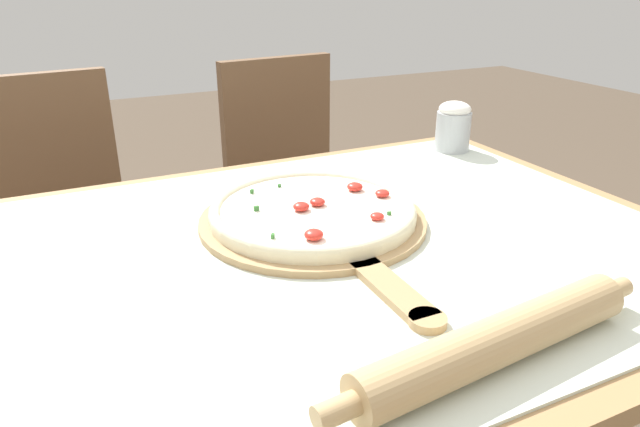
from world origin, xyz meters
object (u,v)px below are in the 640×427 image
Objects in this scene: rolling_pin at (497,341)px; chair_left at (61,217)px; flour_cup at (453,126)px; pizza_peel at (317,223)px; pizza at (313,210)px; chair_right at (292,180)px.

chair_left is at bearing 109.95° from rolling_pin.
flour_cup reaches higher than rolling_pin.
flour_cup is (0.50, 0.27, 0.06)m from pizza_peel.
pizza_peel is at bearing -91.44° from pizza.
rolling_pin is 3.91× the size of flour_cup.
pizza_peel is at bearing 93.39° from rolling_pin.
chair_left is 1.08m from flour_cup.
pizza is 0.40× the size of chair_left.
chair_right reaches higher than pizza.
chair_left is 7.42× the size of flour_cup.
flour_cup is (0.22, -0.51, 0.28)m from chair_right.
chair_left reaches higher than rolling_pin.
chair_left and chair_right have the same top height.
rolling_pin is (0.02, -0.44, 0.00)m from pizza.
chair_left is at bearing 150.60° from flour_cup.
rolling_pin reaches higher than pizza.
pizza_peel is 0.64× the size of chair_left.
chair_left is 0.69m from chair_right.
flour_cup is at bearing 55.91° from rolling_pin.
pizza_peel is 4.71× the size of flour_cup.
pizza_peel is at bearing -151.36° from flour_cup.
flour_cup reaches higher than pizza.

